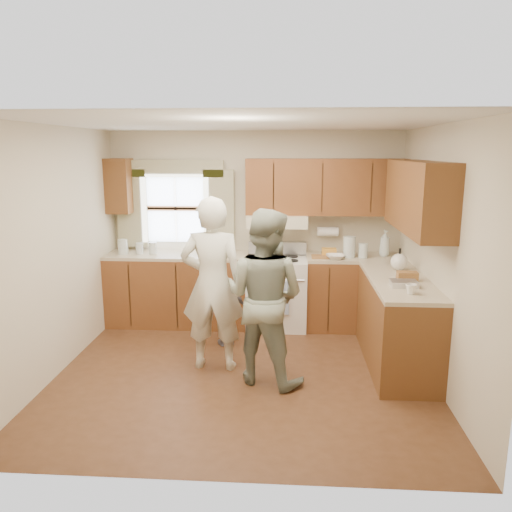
# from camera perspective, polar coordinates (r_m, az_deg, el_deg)

# --- Properties ---
(room) EXTENTS (3.80, 3.80, 3.80)m
(room) POSITION_cam_1_polar(r_m,az_deg,el_deg) (4.91, -1.47, 0.19)
(room) COLOR #472A16
(room) RESTS_ON ground
(kitchen_fixtures) EXTENTS (3.80, 2.25, 2.15)m
(kitchen_fixtures) POSITION_cam_1_polar(r_m,az_deg,el_deg) (6.03, 5.29, -1.63)
(kitchen_fixtures) COLOR #4B2510
(kitchen_fixtures) RESTS_ON ground
(stove) EXTENTS (0.76, 0.67, 1.07)m
(stove) POSITION_cam_1_polar(r_m,az_deg,el_deg) (6.47, 2.37, -4.04)
(stove) COLOR silver
(stove) RESTS_ON ground
(woman_left) EXTENTS (0.67, 0.45, 1.81)m
(woman_left) POSITION_cam_1_polar(r_m,az_deg,el_deg) (5.15, -4.99, -3.23)
(woman_left) COLOR silver
(woman_left) RESTS_ON ground
(woman_right) EXTENTS (1.03, 0.94, 1.72)m
(woman_right) POSITION_cam_1_polar(r_m,az_deg,el_deg) (4.85, 0.99, -4.70)
(woman_right) COLOR #293F31
(woman_right) RESTS_ON ground
(child) EXTENTS (0.52, 0.39, 0.82)m
(child) POSITION_cam_1_polar(r_m,az_deg,el_deg) (5.87, -3.32, -6.32)
(child) COLOR slate
(child) RESTS_ON ground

